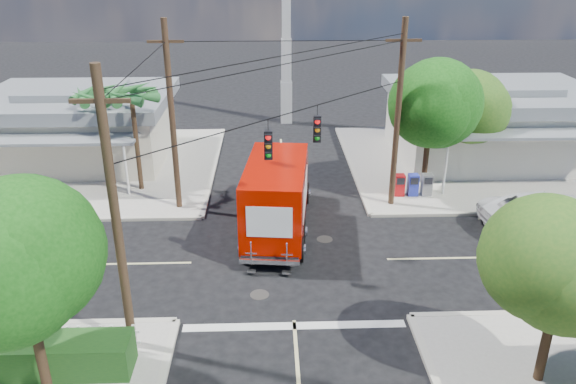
{
  "coord_description": "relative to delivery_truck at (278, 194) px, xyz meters",
  "views": [
    {
      "loc": [
        -0.75,
        -19.83,
        11.65
      ],
      "look_at": [
        0.0,
        2.0,
        2.2
      ],
      "focal_mm": 35.0,
      "sensor_mm": 36.0,
      "label": 1
    }
  ],
  "objects": [
    {
      "name": "delivery_truck",
      "position": [
        0.0,
        0.0,
        0.0
      ],
      "size": [
        3.27,
        8.15,
        3.44
      ],
      "color": "black",
      "rests_on": "ground"
    },
    {
      "name": "palm_nw_front",
      "position": [
        -7.07,
        4.7,
        3.3
      ],
      "size": [
        3.01,
        3.08,
        5.59
      ],
      "color": "#422D1C",
      "rests_on": "sidewalk_nw"
    },
    {
      "name": "hedge_sw",
      "position": [
        -7.57,
        -9.2,
        -1.06
      ],
      "size": [
        6.2,
        1.2,
        1.1
      ],
      "primitive_type": "cube",
      "color": "#194219",
      "rests_on": "sidewalk_sw"
    },
    {
      "name": "palm_nw_back",
      "position": [
        -9.07,
        6.2,
        2.92
      ],
      "size": [
        3.01,
        3.08,
        5.19
      ],
      "color": "#422D1C",
      "rests_on": "sidewalk_nw"
    },
    {
      "name": "building_nw",
      "position": [
        -11.57,
        9.67,
        0.47
      ],
      "size": [
        10.8,
        10.2,
        4.3
      ],
      "color": "beige",
      "rests_on": "sidewalk_nw"
    },
    {
      "name": "vending_boxes",
      "position": [
        6.93,
        3.4,
        -1.06
      ],
      "size": [
        1.9,
        0.5,
        1.1
      ],
      "color": "red",
      "rests_on": "sidewalk_ne"
    },
    {
      "name": "picket_fence",
      "position": [
        -7.37,
        -8.4,
        -1.07
      ],
      "size": [
        5.94,
        0.06,
        1.0
      ],
      "color": "silver",
      "rests_on": "sidewalk_sw"
    },
    {
      "name": "tree_se",
      "position": [
        7.44,
        -10.04,
        2.29
      ],
      "size": [
        3.67,
        3.54,
        5.62
      ],
      "color": "#422D1C",
      "rests_on": "sidewalk_se"
    },
    {
      "name": "radio_tower",
      "position": [
        0.93,
        17.2,
        3.89
      ],
      "size": [
        0.8,
        0.8,
        17.0
      ],
      "color": "silver",
      "rests_on": "ground"
    },
    {
      "name": "tree_ne_back",
      "position": [
        10.24,
        6.16,
        2.44
      ],
      "size": [
        3.77,
        3.66,
        5.82
      ],
      "color": "#422D1C",
      "rests_on": "sidewalk_ne"
    },
    {
      "name": "ground",
      "position": [
        0.43,
        -2.8,
        -1.75
      ],
      "size": [
        120.0,
        120.0,
        0.0
      ],
      "primitive_type": "plane",
      "color": "black",
      "rests_on": "ground"
    },
    {
      "name": "utility_poles",
      "position": [
        -1.15,
        -1.19,
        2.93
      ],
      "size": [
        12.0,
        10.68,
        9.0
      ],
      "color": "#473321",
      "rests_on": "ground"
    },
    {
      "name": "sidewalk_ne",
      "position": [
        11.31,
        8.08,
        -1.68
      ],
      "size": [
        14.12,
        14.12,
        0.14
      ],
      "color": "#A39E93",
      "rests_on": "ground"
    },
    {
      "name": "tree_ne_front",
      "position": [
        7.64,
        3.96,
        3.02
      ],
      "size": [
        4.21,
        4.14,
        6.66
      ],
      "color": "#422D1C",
      "rests_on": "sidewalk_ne"
    },
    {
      "name": "parked_car",
      "position": [
        12.09,
        -0.33,
        -0.93
      ],
      "size": [
        6.12,
        3.31,
        1.63
      ],
      "primitive_type": "imported",
      "rotation": [
        0.0,
        0.0,
        1.68
      ],
      "color": "silver",
      "rests_on": "ground"
    },
    {
      "name": "road_markings",
      "position": [
        0.43,
        -4.27,
        -1.74
      ],
      "size": [
        32.0,
        32.0,
        0.01
      ],
      "color": "beige",
      "rests_on": "ground"
    },
    {
      "name": "tree_sw_front",
      "position": [
        -6.56,
        -10.34,
        2.58
      ],
      "size": [
        3.88,
        3.78,
        6.03
      ],
      "color": "#422D1C",
      "rests_on": "sidewalk_sw"
    },
    {
      "name": "building_ne",
      "position": [
        12.93,
        9.17,
        0.57
      ],
      "size": [
        11.8,
        10.2,
        4.5
      ],
      "color": "silver",
      "rests_on": "sidewalk_ne"
    },
    {
      "name": "sidewalk_nw",
      "position": [
        -10.45,
        8.08,
        -1.68
      ],
      "size": [
        14.12,
        14.12,
        0.14
      ],
      "color": "#A39E93",
      "rests_on": "ground"
    }
  ]
}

